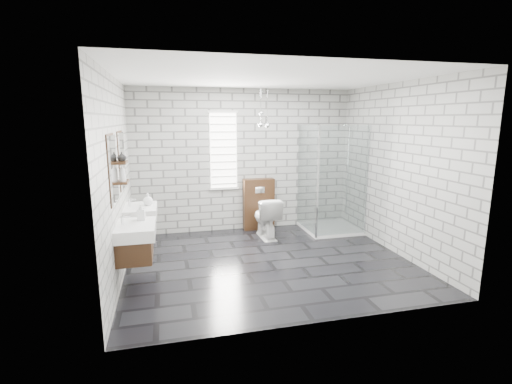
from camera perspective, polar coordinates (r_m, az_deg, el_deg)
name	(u,v)px	position (r m, az deg, el deg)	size (l,w,h in m)	color
floor	(269,262)	(5.77, 2.01, -10.69)	(4.20, 3.60, 0.02)	black
ceiling	(270,77)	(5.38, 2.22, 17.27)	(4.20, 3.60, 0.02)	white
wall_back	(244,161)	(7.15, -1.86, 4.86)	(4.20, 0.02, 2.70)	#A8A8A2
wall_front	(319,200)	(3.73, 9.71, -1.18)	(4.20, 0.02, 2.70)	#A8A8A2
wall_left	(117,179)	(5.25, -20.66, 1.82)	(0.02, 3.60, 2.70)	#A8A8A2
wall_right	(397,169)	(6.32, 20.88, 3.28)	(0.02, 3.60, 2.70)	#A8A8A2
vanity_left	(133,232)	(4.90, -18.45, -5.80)	(0.47, 0.70, 1.57)	#3C2312
vanity_right	(138,212)	(5.85, -17.71, -3.02)	(0.47, 0.70, 1.57)	#3C2312
shelf_lower	(123,182)	(5.19, -19.82, 1.46)	(0.14, 0.30, 0.03)	#3C2312
shelf_upper	(121,162)	(5.16, -20.01, 4.30)	(0.14, 0.30, 0.03)	#3C2312
window	(223,151)	(7.04, -5.03, 6.35)	(0.56, 0.05, 1.48)	white
cistern_panel	(259,204)	(7.25, 0.41, -1.87)	(0.60, 0.20, 1.00)	#3C2312
flush_plate	(260,190)	(7.09, 0.62, 0.31)	(0.18, 0.01, 0.12)	silver
shower_enclosure	(328,206)	(7.18, 11.05, -2.18)	(1.00, 1.00, 2.03)	white
pendant_cluster	(263,122)	(6.75, 1.13, 10.70)	(0.25, 0.26, 0.72)	silver
toilet	(266,217)	(6.77, 1.55, -3.93)	(0.42, 0.73, 0.75)	white
soap_bottle_a	(141,212)	(5.01, -17.28, -2.94)	(0.10, 0.10, 0.22)	#B2B2B2
soap_bottle_b	(148,199)	(5.85, -16.29, -1.07)	(0.14, 0.14, 0.18)	#B2B2B2
soap_bottle_c	(122,173)	(5.11, -19.88, 2.77)	(0.09, 0.09, 0.23)	#B2B2B2
vase	(122,157)	(5.15, -19.96, 5.14)	(0.12, 0.12, 0.12)	#B2B2B2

